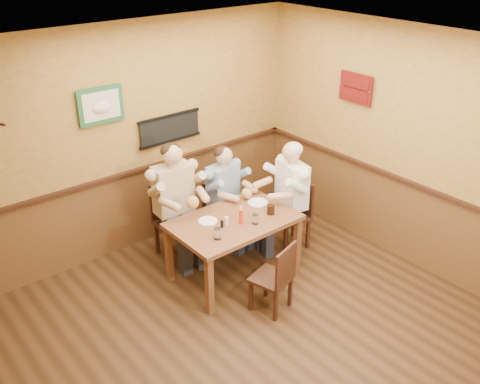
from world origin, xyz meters
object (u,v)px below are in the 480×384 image
Objects in this scene: water_glass_mid at (255,219)px; hot_sauce_bottle at (241,216)px; chair_right_end at (291,215)px; chair_near_side at (271,276)px; diner_tan_shirt at (174,208)px; chair_back_right at (223,213)px; pepper_shaker at (222,224)px; diner_white_elder at (291,201)px; water_glass_left at (217,234)px; dining_table at (234,227)px; diner_blue_polo at (223,200)px; chair_back_left at (175,222)px; cola_tumbler at (271,210)px; salt_shaker at (227,221)px.

hot_sauce_bottle is (-0.12, 0.10, 0.04)m from water_glass_mid.
chair_near_side is at bearing -41.39° from chair_right_end.
diner_tan_shirt is 7.01× the size of hot_sauce_bottle.
chair_back_right is 1.01m from pepper_shaker.
diner_white_elder is (0.00, 0.00, 0.19)m from chair_right_end.
water_glass_left is at bearing -66.91° from diner_white_elder.
diner_white_elder is at bearing -158.82° from chair_near_side.
chair_back_right is at bearing -4.38° from diner_tan_shirt.
dining_table is at bearing 93.55° from hot_sauce_bottle.
diner_tan_shirt is (-0.21, 1.51, 0.27)m from chair_near_side.
water_glass_left is (-1.36, -0.27, 0.17)m from diner_white_elder.
chair_right_end is 0.96m from water_glass_mid.
diner_white_elder is at bearing -25.40° from diner_tan_shirt.
diner_blue_polo reaches higher than water_glass_mid.
dining_table is 0.99m from chair_right_end.
water_glass_mid is (-0.84, -0.28, 0.17)m from diner_white_elder.
pepper_shaker is at bearing -72.74° from chair_right_end.
diner_white_elder is at bearing 180.00° from chair_right_end.
chair_back_left is at bearing 94.48° from diner_tan_shirt.
dining_table is 0.84m from diner_tan_shirt.
cola_tumbler is (0.70, -0.95, 0.34)m from chair_back_left.
hot_sauce_bottle is (-0.37, -0.80, 0.43)m from chair_back_right.
chair_back_right reaches higher than dining_table.
dining_table is 1.68× the size of chair_back_right.
diner_tan_shirt is at bearing -108.23° from diner_white_elder.
chair_right_end reaches higher than cola_tumbler.
pepper_shaker is at bearing 41.13° from water_glass_left.
dining_table is 0.78m from diner_blue_polo.
diner_tan_shirt is at bearing 84.22° from water_glass_left.
diner_tan_shirt is 15.82× the size of pepper_shaker.
chair_near_side is 1.33m from diner_white_elder.
chair_right_end reaches higher than water_glass_mid.
diner_blue_polo is at bearing 65.48° from hot_sauce_bottle.
chair_near_side is at bearing -79.18° from pepper_shaker.
pepper_shaker is (-0.22, 0.07, -0.05)m from hot_sauce_bottle.
dining_table is 0.19m from salt_shaker.
chair_back_left is 1.46m from diner_white_elder.
diner_white_elder is (1.26, -0.72, 0.16)m from chair_back_left.
chair_near_side is at bearing -77.59° from chair_back_left.
cola_tumbler reaches higher than water_glass_mid.
diner_blue_polo is at bearing 92.50° from cola_tumbler.
pepper_shaker is (-0.08, -0.02, -0.01)m from salt_shaker.
chair_right_end is 1.43m from water_glass_left.
water_glass_mid is 0.97× the size of cola_tumbler.
diner_white_elder is at bearing 11.44° from water_glass_left.
cola_tumbler is (-0.56, -0.23, 0.36)m from chair_right_end.
chair_back_right is 7.59× the size of water_glass_mid.
diner_blue_polo is 0.96m from water_glass_mid.
pepper_shaker is (0.08, -0.84, 0.32)m from chair_back_left.
pepper_shaker is at bearing -79.95° from chair_back_left.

